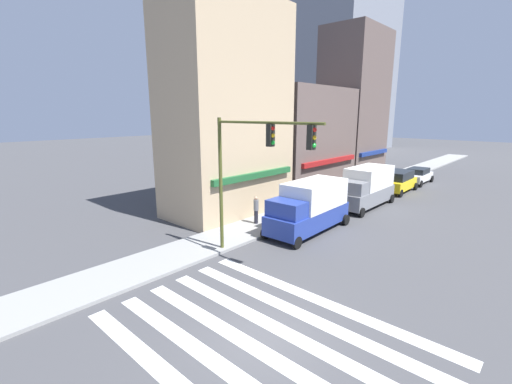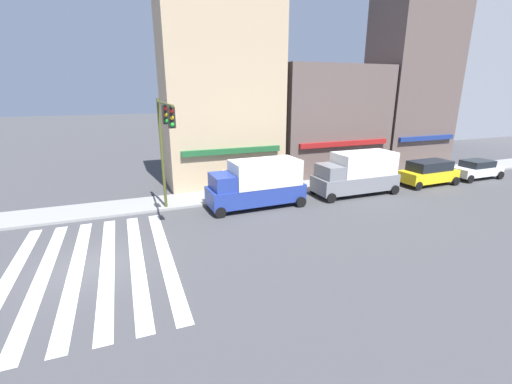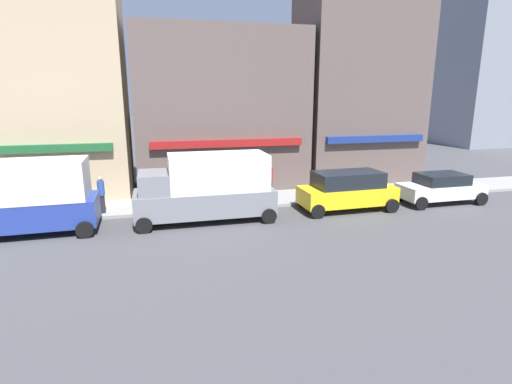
{
  "view_description": "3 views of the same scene",
  "coord_description": "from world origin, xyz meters",
  "px_view_note": "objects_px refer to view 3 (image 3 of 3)",
  "views": [
    {
      "loc": [
        -7.36,
        -6.25,
        6.97
      ],
      "look_at": [
        3.96,
        4.0,
        3.5
      ],
      "focal_mm": 24.0,
      "sensor_mm": 36.0,
      "label": 1
    },
    {
      "loc": [
        1.79,
        -14.86,
        7.32
      ],
      "look_at": [
        9.44,
        4.7,
        1.0
      ],
      "focal_mm": 24.0,
      "sensor_mm": 36.0,
      "label": 2
    },
    {
      "loc": [
        15.1,
        -12.76,
        5.61
      ],
      "look_at": [
        19.49,
        4.7,
        1.2
      ],
      "focal_mm": 28.0,
      "sensor_mm": 36.0,
      "label": 3
    }
  ],
  "objects_px": {
    "box_truck_blue": "(17,197)",
    "pedestrian_red_jacket": "(270,179)",
    "pedestrian_grey_coat": "(7,193)",
    "pedestrian_blue_shirt": "(101,194)",
    "suv_yellow": "(347,190)",
    "sedan_white": "(441,188)",
    "box_truck_grey": "(207,187)"
  },
  "relations": [
    {
      "from": "suv_yellow",
      "to": "pedestrian_blue_shirt",
      "type": "bearing_deg",
      "value": 169.1
    },
    {
      "from": "box_truck_grey",
      "to": "sedan_white",
      "type": "height_order",
      "value": "box_truck_grey"
    },
    {
      "from": "box_truck_grey",
      "to": "pedestrian_grey_coat",
      "type": "bearing_deg",
      "value": 161.32
    },
    {
      "from": "box_truck_blue",
      "to": "pedestrian_red_jacket",
      "type": "relative_size",
      "value": 3.53
    },
    {
      "from": "box_truck_blue",
      "to": "pedestrian_red_jacket",
      "type": "xyz_separation_m",
      "value": [
        11.58,
        3.26,
        -0.51
      ]
    },
    {
      "from": "sedan_white",
      "to": "pedestrian_grey_coat",
      "type": "xyz_separation_m",
      "value": [
        -21.38,
        3.11,
        0.23
      ]
    },
    {
      "from": "pedestrian_red_jacket",
      "to": "pedestrian_blue_shirt",
      "type": "distance_m",
      "value": 8.73
    },
    {
      "from": "pedestrian_grey_coat",
      "to": "pedestrian_blue_shirt",
      "type": "relative_size",
      "value": 1.0
    },
    {
      "from": "box_truck_grey",
      "to": "pedestrian_grey_coat",
      "type": "xyz_separation_m",
      "value": [
        -9.04,
        3.11,
        -0.51
      ]
    },
    {
      "from": "pedestrian_grey_coat",
      "to": "pedestrian_blue_shirt",
      "type": "xyz_separation_m",
      "value": [
        4.32,
        -1.2,
        0.0
      ]
    },
    {
      "from": "pedestrian_grey_coat",
      "to": "sedan_white",
      "type": "bearing_deg",
      "value": -141.43
    },
    {
      "from": "pedestrian_red_jacket",
      "to": "pedestrian_blue_shirt",
      "type": "bearing_deg",
      "value": -74.4
    },
    {
      "from": "box_truck_grey",
      "to": "suv_yellow",
      "type": "distance_m",
      "value": 6.96
    },
    {
      "from": "box_truck_blue",
      "to": "suv_yellow",
      "type": "height_order",
      "value": "box_truck_blue"
    },
    {
      "from": "box_truck_grey",
      "to": "box_truck_blue",
      "type": "bearing_deg",
      "value": -179.72
    },
    {
      "from": "suv_yellow",
      "to": "pedestrian_grey_coat",
      "type": "height_order",
      "value": "suv_yellow"
    },
    {
      "from": "box_truck_blue",
      "to": "box_truck_grey",
      "type": "bearing_deg",
      "value": -1.51
    },
    {
      "from": "box_truck_blue",
      "to": "box_truck_grey",
      "type": "relative_size",
      "value": 1.01
    },
    {
      "from": "box_truck_blue",
      "to": "sedan_white",
      "type": "relative_size",
      "value": 1.42
    },
    {
      "from": "box_truck_grey",
      "to": "pedestrian_blue_shirt",
      "type": "bearing_deg",
      "value": 158.29
    },
    {
      "from": "box_truck_blue",
      "to": "pedestrian_grey_coat",
      "type": "height_order",
      "value": "box_truck_blue"
    },
    {
      "from": "suv_yellow",
      "to": "pedestrian_blue_shirt",
      "type": "xyz_separation_m",
      "value": [
        -11.66,
        1.91,
        0.04
      ]
    },
    {
      "from": "box_truck_blue",
      "to": "pedestrian_red_jacket",
      "type": "distance_m",
      "value": 12.04
    },
    {
      "from": "pedestrian_grey_coat",
      "to": "pedestrian_blue_shirt",
      "type": "distance_m",
      "value": 4.48
    },
    {
      "from": "box_truck_blue",
      "to": "pedestrian_blue_shirt",
      "type": "relative_size",
      "value": 3.53
    },
    {
      "from": "suv_yellow",
      "to": "pedestrian_grey_coat",
      "type": "distance_m",
      "value": 16.28
    },
    {
      "from": "box_truck_blue",
      "to": "pedestrian_blue_shirt",
      "type": "bearing_deg",
      "value": 31.35
    },
    {
      "from": "box_truck_blue",
      "to": "pedestrian_grey_coat",
      "type": "xyz_separation_m",
      "value": [
        -1.37,
        3.11,
        -0.51
      ]
    },
    {
      "from": "sedan_white",
      "to": "pedestrian_red_jacket",
      "type": "distance_m",
      "value": 9.04
    },
    {
      "from": "pedestrian_blue_shirt",
      "to": "box_truck_grey",
      "type": "bearing_deg",
      "value": 116.98
    },
    {
      "from": "sedan_white",
      "to": "pedestrian_blue_shirt",
      "type": "relative_size",
      "value": 2.49
    },
    {
      "from": "sedan_white",
      "to": "pedestrian_grey_coat",
      "type": "distance_m",
      "value": 21.6
    }
  ]
}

